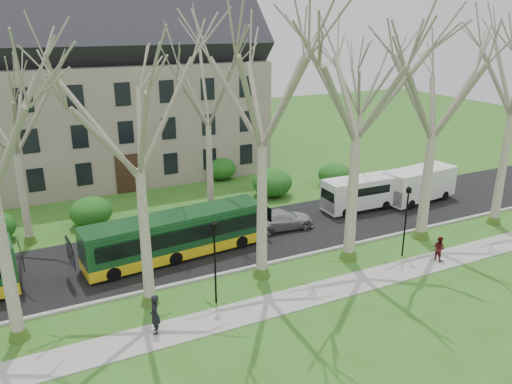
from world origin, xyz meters
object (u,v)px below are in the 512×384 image
sedan (281,219)px  bus_follow (176,235)px  pedestrian_b (439,248)px  pedestrian_a (155,314)px  van_b (419,185)px  van_a (359,194)px

sedan → bus_follow: bearing=101.6°
pedestrian_b → pedestrian_a: bearing=82.0°
bus_follow → van_b: size_ratio=1.83×
bus_follow → van_b: bus_follow is taller
van_b → pedestrian_b: size_ratio=4.05×
sedan → pedestrian_b: size_ratio=3.09×
pedestrian_b → van_a: bearing=-13.2°
bus_follow → pedestrian_b: size_ratio=7.41×
van_b → sedan: bearing=175.0°
van_a → pedestrian_b: bearing=-94.4°
van_a → pedestrian_a: (-17.73, -8.64, -0.28)m
van_a → pedestrian_a: size_ratio=2.97×
bus_follow → pedestrian_a: bearing=-119.9°
bus_follow → sedan: 7.63m
van_b → pedestrian_a: 24.39m
sedan → pedestrian_b: bearing=-138.3°
bus_follow → sedan: (7.54, 0.89, -0.70)m
pedestrian_a → sedan: bearing=139.2°
van_a → pedestrian_b: 8.85m
sedan → van_a: size_ratio=0.82×
sedan → pedestrian_b: (6.08, -8.11, 0.08)m
bus_follow → pedestrian_b: 15.42m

